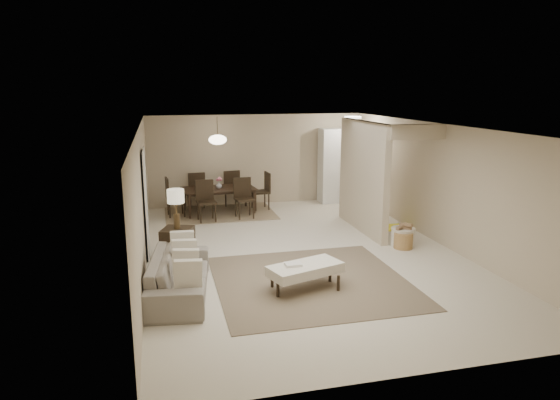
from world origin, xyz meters
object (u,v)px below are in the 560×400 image
object	(u,v)px
side_table	(178,244)
dining_table	(219,201)
pantry_cabinet	(340,165)
wicker_basket	(403,240)
sofa	(179,275)
ottoman_bench	(305,269)
round_pouf	(403,237)

from	to	relation	value
side_table	dining_table	size ratio (longest dim) A/B	0.32
pantry_cabinet	wicker_basket	world-z (taller)	pantry_cabinet
sofa	ottoman_bench	distance (m)	2.01
sofa	dining_table	size ratio (longest dim) A/B	1.17
pantry_cabinet	round_pouf	distance (m)	4.34
ottoman_bench	wicker_basket	world-z (taller)	ottoman_bench
sofa	dining_table	xyz separation A→B (m)	(1.26, 5.14, 0.01)
ottoman_bench	side_table	size ratio (longest dim) A/B	2.19
side_table	dining_table	bearing A→B (deg)	70.41
sofa	wicker_basket	bearing A→B (deg)	-66.90
round_pouf	wicker_basket	xyz separation A→B (m)	(-0.05, -0.12, -0.03)
pantry_cabinet	ottoman_bench	world-z (taller)	pantry_cabinet
ottoman_bench	wicker_basket	distance (m)	3.02
ottoman_bench	side_table	world-z (taller)	side_table
pantry_cabinet	wicker_basket	bearing A→B (deg)	-93.19
round_pouf	dining_table	world-z (taller)	dining_table
dining_table	side_table	bearing A→B (deg)	-114.97
sofa	round_pouf	size ratio (longest dim) A/B	4.43
pantry_cabinet	sofa	size ratio (longest dim) A/B	0.96
pantry_cabinet	round_pouf	size ratio (longest dim) A/B	4.25
pantry_cabinet	side_table	bearing A→B (deg)	-140.44
dining_table	sofa	bearing A→B (deg)	-109.17
round_pouf	ottoman_bench	bearing A→B (deg)	-146.88
dining_table	ottoman_bench	bearing A→B (deg)	-87.79
pantry_cabinet	ottoman_bench	distance (m)	6.63
pantry_cabinet	dining_table	size ratio (longest dim) A/B	1.13
round_pouf	wicker_basket	size ratio (longest dim) A/B	1.28
pantry_cabinet	sofa	world-z (taller)	pantry_cabinet
ottoman_bench	wicker_basket	size ratio (longest dim) A/B	3.40
sofa	ottoman_bench	world-z (taller)	sofa
sofa	round_pouf	world-z (taller)	sofa
round_pouf	dining_table	xyz separation A→B (m)	(-3.34, 3.73, 0.14)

